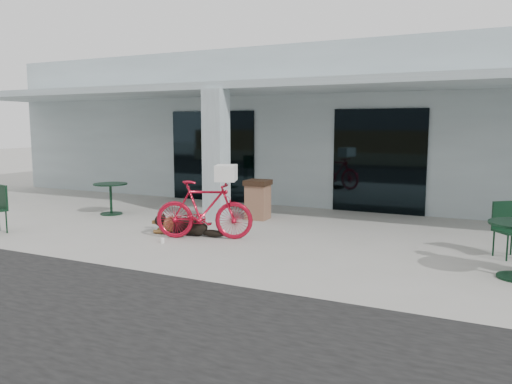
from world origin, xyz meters
The scene contains 13 objects.
ground centered at (0.00, 0.00, 0.00)m, with size 80.00×80.00×0.00m, color #A4A19B.
building centered at (0.00, 8.50, 2.25)m, with size 22.00×7.00×4.50m, color silver.
storefront_glass_left centered at (-3.20, 4.98, 1.35)m, with size 2.80×0.06×2.70m, color black.
storefront_glass_right centered at (1.80, 4.98, 1.35)m, with size 2.40×0.06×2.70m, color black.
column centered at (-1.50, 2.30, 1.56)m, with size 0.50×0.50×3.12m, color silver.
overhang centered at (0.00, 3.60, 3.21)m, with size 22.00×2.80×0.18m, color silver.
bicycle centered at (-0.68, 0.40, 0.59)m, with size 0.55×1.96×1.18m, color #B00E26.
laundry_basket centered at (-0.26, 0.56, 1.34)m, with size 0.53×0.39×0.31m, color white.
dog centered at (-1.24, 0.55, 0.21)m, with size 1.24×0.41×0.41m, color black, non-canonical shape.
cup_near_dog centered at (-1.21, -0.29, 0.05)m, with size 0.08×0.08×0.10m, color white.
cafe_table_near centered at (-4.32, 1.75, 0.40)m, with size 0.86×0.86×0.80m, color black, non-canonical shape.
cafe_chair_far_a centered at (4.84, 1.42, 0.48)m, with size 0.44×0.48×0.97m, color black, non-canonical shape.
trash_receptacle centered at (-0.63, 2.80, 0.48)m, with size 0.56×0.56×0.96m, color brown, non-canonical shape.
Camera 1 is at (4.56, -8.03, 2.26)m, focal length 35.00 mm.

